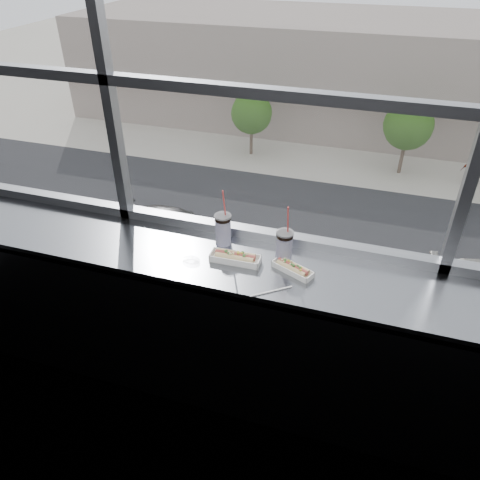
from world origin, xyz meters
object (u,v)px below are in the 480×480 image
(wrapper, at_px, (191,260))
(tree_center, at_px, (408,126))
(soda_cup_left, at_px, (223,228))
(tree_left, at_px, (252,113))
(loose_straw, at_px, (271,291))
(car_near_b, at_px, (173,222))
(soda_cup_right, at_px, (284,245))
(car_near_a, at_px, (103,211))
(pedestrian_c, at_px, (471,168))
(car_near_c, at_px, (378,261))
(hotdog_tray_right, at_px, (293,268))
(hotdog_tray_left, at_px, (235,257))

(wrapper, xyz_separation_m, tree_center, (2.45, 28.36, -8.82))
(soda_cup_left, relative_size, tree_left, 0.08)
(soda_cup_left, bearing_deg, loose_straw, -42.24)
(wrapper, distance_m, car_near_b, 21.43)
(soda_cup_right, bearing_deg, wrapper, -161.24)
(car_near_a, distance_m, pedestrian_c, 22.42)
(loose_straw, bearing_deg, soda_cup_left, 100.48)
(soda_cup_right, distance_m, tree_left, 30.80)
(car_near_a, height_order, tree_left, tree_left)
(pedestrian_c, bearing_deg, loose_straw, 77.69)
(car_near_c, xyz_separation_m, car_near_a, (-14.36, 0.00, 0.10))
(car_near_b, distance_m, tree_center, 16.38)
(hotdog_tray_right, bearing_deg, wrapper, -147.42)
(soda_cup_left, height_order, loose_straw, soda_cup_left)
(car_near_b, relative_size, tree_left, 1.50)
(loose_straw, height_order, car_near_b, loose_straw)
(soda_cup_right, xyz_separation_m, wrapper, (-0.51, -0.17, -0.10))
(car_near_c, bearing_deg, hotdog_tray_right, 173.67)
(soda_cup_right, relative_size, car_near_b, 0.06)
(soda_cup_left, distance_m, soda_cup_right, 0.40)
(car_near_a, xyz_separation_m, tree_center, (15.04, 12.00, 2.20))
(wrapper, relative_size, tree_center, 0.02)
(car_near_a, bearing_deg, hotdog_tray_right, -140.15)
(car_near_a, distance_m, tree_left, 13.04)
(hotdog_tray_left, bearing_deg, car_near_c, 83.10)
(car_near_b, height_order, pedestrian_c, car_near_b)
(hotdog_tray_left, xyz_separation_m, soda_cup_left, (-0.13, 0.16, 0.08))
(tree_center, bearing_deg, tree_left, 180.00)
(car_near_a, height_order, tree_center, tree_center)
(wrapper, bearing_deg, car_near_b, 117.43)
(car_near_b, relative_size, car_near_a, 1.08)
(soda_cup_right, xyz_separation_m, tree_left, (-8.36, 28.19, -9.18))
(loose_straw, distance_m, car_near_b, 21.73)
(soda_cup_left, bearing_deg, car_near_b, 118.10)
(hotdog_tray_right, distance_m, car_near_b, 21.61)
(soda_cup_right, height_order, loose_straw, soda_cup_right)
(hotdog_tray_right, height_order, car_near_c, hotdog_tray_right)
(car_near_b, bearing_deg, hotdog_tray_right, -153.98)
(wrapper, relative_size, tree_left, 0.02)
(soda_cup_right, height_order, tree_left, soda_cup_right)
(car_near_b, bearing_deg, pedestrian_c, -55.75)
(car_near_b, relative_size, pedestrian_c, 2.98)
(wrapper, bearing_deg, tree_center, 85.06)
(car_near_c, bearing_deg, soda_cup_left, 172.00)
(pedestrian_c, bearing_deg, wrapper, 76.64)
(soda_cup_right, xyz_separation_m, car_near_a, (-13.09, 16.19, -11.12))
(wrapper, relative_size, pedestrian_c, 0.05)
(car_near_a, relative_size, tree_center, 1.27)
(hotdog_tray_left, distance_m, tree_left, 30.79)
(tree_center, bearing_deg, loose_straw, -93.90)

